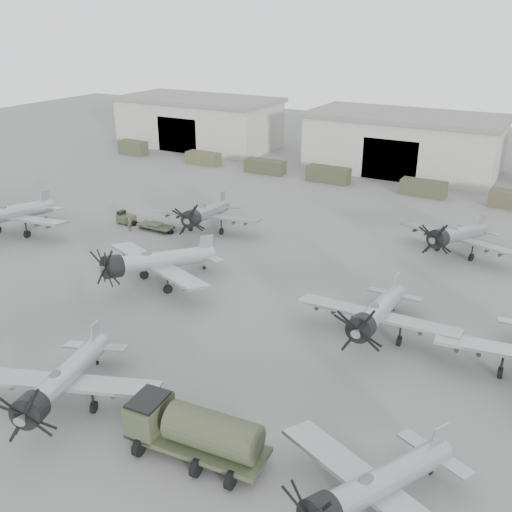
{
  "coord_description": "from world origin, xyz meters",
  "views": [
    {
      "loc": [
        22.95,
        -25.23,
        22.36
      ],
      "look_at": [
        -0.02,
        15.68,
        2.5
      ],
      "focal_mm": 40.0,
      "sensor_mm": 36.0,
      "label": 1
    }
  ],
  "objects_px": {
    "fuel_tanker": "(194,429)",
    "ground_crew": "(130,222)",
    "aircraft_mid_2": "(376,313)",
    "tug_trailer": "(137,222)",
    "aircraft_near_2": "(372,488)",
    "aircraft_mid_0": "(8,214)",
    "aircraft_mid_1": "(153,262)",
    "aircraft_near_1": "(61,381)",
    "aircraft_far_1": "(456,235)",
    "aircraft_far_0": "(205,214)"
  },
  "relations": [
    {
      "from": "aircraft_near_2",
      "to": "aircraft_mid_2",
      "type": "height_order",
      "value": "aircraft_mid_2"
    },
    {
      "from": "aircraft_near_1",
      "to": "ground_crew",
      "type": "relative_size",
      "value": 5.96
    },
    {
      "from": "aircraft_far_0",
      "to": "ground_crew",
      "type": "xyz_separation_m",
      "value": [
        -7.77,
        -3.56,
        -1.25
      ]
    },
    {
      "from": "fuel_tanker",
      "to": "ground_crew",
      "type": "relative_size",
      "value": 4.11
    },
    {
      "from": "fuel_tanker",
      "to": "tug_trailer",
      "type": "relative_size",
      "value": 1.07
    },
    {
      "from": "aircraft_far_0",
      "to": "tug_trailer",
      "type": "bearing_deg",
      "value": -177.11
    },
    {
      "from": "aircraft_mid_0",
      "to": "fuel_tanker",
      "type": "relative_size",
      "value": 1.68
    },
    {
      "from": "aircraft_mid_0",
      "to": "aircraft_mid_1",
      "type": "bearing_deg",
      "value": -15.13
    },
    {
      "from": "aircraft_near_1",
      "to": "tug_trailer",
      "type": "distance_m",
      "value": 33.18
    },
    {
      "from": "aircraft_mid_0",
      "to": "aircraft_far_1",
      "type": "bearing_deg",
      "value": 13.34
    },
    {
      "from": "aircraft_far_1",
      "to": "fuel_tanker",
      "type": "distance_m",
      "value": 36.53
    },
    {
      "from": "aircraft_mid_0",
      "to": "aircraft_mid_1",
      "type": "distance_m",
      "value": 21.86
    },
    {
      "from": "ground_crew",
      "to": "aircraft_mid_2",
      "type": "bearing_deg",
      "value": -113.92
    },
    {
      "from": "aircraft_mid_0",
      "to": "aircraft_far_1",
      "type": "xyz_separation_m",
      "value": [
        43.58,
        17.92,
        -0.25
      ]
    },
    {
      "from": "tug_trailer",
      "to": "aircraft_mid_0",
      "type": "bearing_deg",
      "value": -136.8
    },
    {
      "from": "aircraft_mid_2",
      "to": "ground_crew",
      "type": "distance_m",
      "value": 32.79
    },
    {
      "from": "aircraft_near_2",
      "to": "fuel_tanker",
      "type": "distance_m",
      "value": 9.82
    },
    {
      "from": "aircraft_near_2",
      "to": "aircraft_far_1",
      "type": "distance_m",
      "value": 35.72
    },
    {
      "from": "aircraft_mid_1",
      "to": "ground_crew",
      "type": "bearing_deg",
      "value": 158.08
    },
    {
      "from": "aircraft_near_1",
      "to": "aircraft_near_2",
      "type": "xyz_separation_m",
      "value": [
        18.98,
        1.15,
        -0.08
      ]
    },
    {
      "from": "aircraft_far_1",
      "to": "fuel_tanker",
      "type": "xyz_separation_m",
      "value": [
        -6.42,
        -35.96,
        -0.45
      ]
    },
    {
      "from": "ground_crew",
      "to": "aircraft_far_0",
      "type": "bearing_deg",
      "value": -73.1
    },
    {
      "from": "aircraft_mid_2",
      "to": "aircraft_mid_1",
      "type": "bearing_deg",
      "value": -178.81
    },
    {
      "from": "aircraft_near_2",
      "to": "fuel_tanker",
      "type": "xyz_separation_m",
      "value": [
        -9.81,
        -0.4,
        -0.33
      ]
    },
    {
      "from": "aircraft_far_0",
      "to": "tug_trailer",
      "type": "distance_m",
      "value": 8.43
    },
    {
      "from": "aircraft_near_1",
      "to": "aircraft_mid_0",
      "type": "xyz_separation_m",
      "value": [
        -27.98,
        18.79,
        0.29
      ]
    },
    {
      "from": "aircraft_near_1",
      "to": "aircraft_far_0",
      "type": "xyz_separation_m",
      "value": [
        -9.87,
        29.98,
        0.07
      ]
    },
    {
      "from": "aircraft_near_1",
      "to": "aircraft_far_1",
      "type": "height_order",
      "value": "aircraft_far_1"
    },
    {
      "from": "aircraft_near_2",
      "to": "aircraft_mid_0",
      "type": "distance_m",
      "value": 50.17
    },
    {
      "from": "tug_trailer",
      "to": "ground_crew",
      "type": "distance_m",
      "value": 1.56
    },
    {
      "from": "aircraft_far_0",
      "to": "fuel_tanker",
      "type": "distance_m",
      "value": 34.89
    },
    {
      "from": "aircraft_mid_1",
      "to": "aircraft_far_0",
      "type": "distance_m",
      "value": 13.99
    },
    {
      "from": "fuel_tanker",
      "to": "aircraft_mid_1",
      "type": "bearing_deg",
      "value": 129.95
    },
    {
      "from": "aircraft_near_2",
      "to": "ground_crew",
      "type": "bearing_deg",
      "value": 167.88
    },
    {
      "from": "tug_trailer",
      "to": "aircraft_near_1",
      "type": "bearing_deg",
      "value": -56.19
    },
    {
      "from": "aircraft_far_0",
      "to": "aircraft_mid_1",
      "type": "bearing_deg",
      "value": -86.61
    },
    {
      "from": "aircraft_mid_2",
      "to": "fuel_tanker",
      "type": "relative_size",
      "value": 1.5
    },
    {
      "from": "aircraft_near_2",
      "to": "ground_crew",
      "type": "height_order",
      "value": "aircraft_near_2"
    },
    {
      "from": "aircraft_mid_0",
      "to": "tug_trailer",
      "type": "xyz_separation_m",
      "value": [
        10.11,
        9.11,
        -1.88
      ]
    },
    {
      "from": "aircraft_far_1",
      "to": "fuel_tanker",
      "type": "height_order",
      "value": "aircraft_far_1"
    },
    {
      "from": "aircraft_far_0",
      "to": "aircraft_mid_2",
      "type": "bearing_deg",
      "value": -39.82
    },
    {
      "from": "fuel_tanker",
      "to": "ground_crew",
      "type": "bearing_deg",
      "value": 131.74
    },
    {
      "from": "aircraft_mid_1",
      "to": "aircraft_far_1",
      "type": "distance_m",
      "value": 29.78
    },
    {
      "from": "fuel_tanker",
      "to": "tug_trailer",
      "type": "height_order",
      "value": "fuel_tanker"
    },
    {
      "from": "aircraft_near_1",
      "to": "ground_crew",
      "type": "bearing_deg",
      "value": 102.12
    },
    {
      "from": "aircraft_mid_1",
      "to": "aircraft_near_1",
      "type": "bearing_deg",
      "value": -50.01
    },
    {
      "from": "aircraft_mid_2",
      "to": "ground_crew",
      "type": "bearing_deg",
      "value": 162.68
    },
    {
      "from": "aircraft_mid_0",
      "to": "fuel_tanker",
      "type": "distance_m",
      "value": 41.31
    },
    {
      "from": "fuel_tanker",
      "to": "tug_trailer",
      "type": "bearing_deg",
      "value": 130.38
    },
    {
      "from": "aircraft_mid_2",
      "to": "tug_trailer",
      "type": "height_order",
      "value": "aircraft_mid_2"
    }
  ]
}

